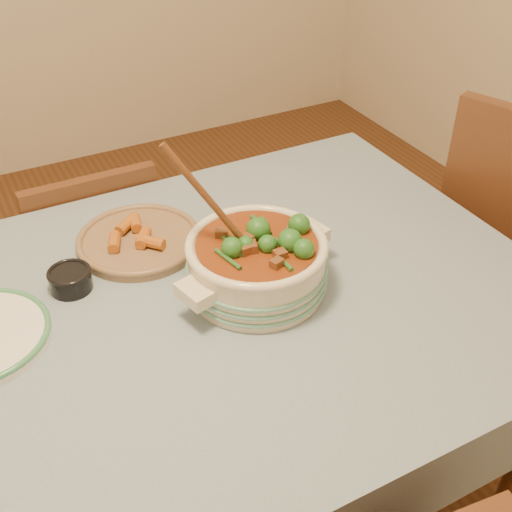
{
  "coord_description": "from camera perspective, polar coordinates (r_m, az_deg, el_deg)",
  "views": [
    {
      "loc": [
        -0.31,
        -0.98,
        1.66
      ],
      "look_at": [
        0.19,
        -0.03,
        0.86
      ],
      "focal_mm": 45.0,
      "sensor_mm": 36.0,
      "label": 1
    }
  ],
  "objects": [
    {
      "name": "dining_table",
      "position": [
        1.43,
        -7.43,
        -7.91
      ],
      "size": [
        1.68,
        1.08,
        0.76
      ],
      "color": "brown",
      "rests_on": "floor"
    },
    {
      "name": "fried_plate",
      "position": [
        1.56,
        -10.37,
        1.54
      ],
      "size": [
        0.32,
        0.32,
        0.05
      ],
      "rotation": [
        0.0,
        0.0,
        0.11
      ],
      "color": "#8E714E",
      "rests_on": "dining_table"
    },
    {
      "name": "chair_far",
      "position": [
        2.05,
        -14.02,
        -0.53
      ],
      "size": [
        0.37,
        0.37,
        0.8
      ],
      "rotation": [
        0.0,
        0.0,
        3.14
      ],
      "color": "#522E19",
      "rests_on": "floor"
    },
    {
      "name": "stew_casserole",
      "position": [
        1.37,
        0.02,
        -0.35
      ],
      "size": [
        0.39,
        0.36,
        0.36
      ],
      "rotation": [
        0.0,
        0.0,
        0.24
      ],
      "color": "beige",
      "rests_on": "dining_table"
    },
    {
      "name": "condiment_bowl",
      "position": [
        1.46,
        -16.2,
        -1.94
      ],
      "size": [
        0.12,
        0.12,
        0.05
      ],
      "rotation": [
        0.0,
        0.0,
        0.41
      ],
      "color": "black",
      "rests_on": "dining_table"
    }
  ]
}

